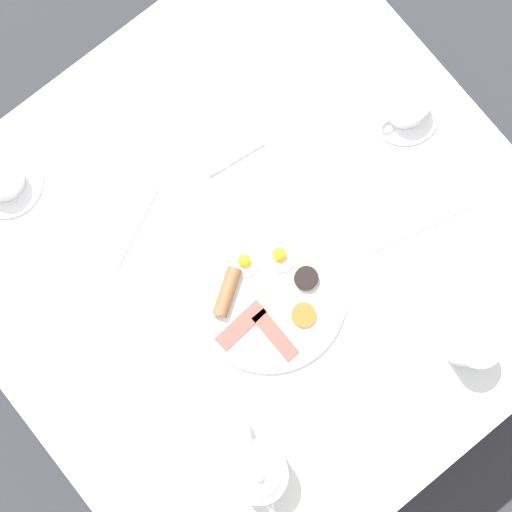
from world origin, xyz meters
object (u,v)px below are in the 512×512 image
object	(u,v)px
teacup_with_saucer_right	(406,106)
teapot_near	(258,469)
water_glass_tall	(471,345)
napkin_folded	(213,123)
breakfast_plate	(267,293)
teacup_with_saucer_left	(1,179)
knife_by_plate	(422,226)
fork_by_plate	(135,228)

from	to	relation	value
teacup_with_saucer_right	teapot_near	bearing A→B (deg)	-61.68
water_glass_tall	napkin_folded	distance (m)	0.64
breakfast_plate	teacup_with_saucer_right	world-z (taller)	teacup_with_saucer_right
teapot_near	teacup_with_saucer_left	bearing A→B (deg)	-155.72
knife_by_plate	breakfast_plate	bearing A→B (deg)	-105.44
breakfast_plate	water_glass_tall	world-z (taller)	water_glass_tall
breakfast_plate	teapot_near	bearing A→B (deg)	-41.75
teacup_with_saucer_left	fork_by_plate	world-z (taller)	teacup_with_saucer_left
teapot_near	fork_by_plate	world-z (taller)	teapot_near
breakfast_plate	teacup_with_saucer_left	distance (m)	0.55
water_glass_tall	napkin_folded	size ratio (longest dim) A/B	0.54
breakfast_plate	teacup_with_saucer_right	distance (m)	0.45
teapot_near	water_glass_tall	world-z (taller)	teapot_near
breakfast_plate	knife_by_plate	size ratio (longest dim) A/B	1.39
teacup_with_saucer_left	breakfast_plate	bearing A→B (deg)	27.95
napkin_folded	fork_by_plate	size ratio (longest dim) A/B	1.21
teapot_near	fork_by_plate	size ratio (longest dim) A/B	1.15
teapot_near	teacup_with_saucer_right	size ratio (longest dim) A/B	1.25
teacup_with_saucer_right	water_glass_tall	size ratio (longest dim) A/B	1.40
water_glass_tall	knife_by_plate	world-z (taller)	water_glass_tall
knife_by_plate	water_glass_tall	bearing A→B (deg)	-21.87
teacup_with_saucer_right	napkin_folded	world-z (taller)	teacup_with_saucer_right
fork_by_plate	teacup_with_saucer_left	bearing A→B (deg)	-148.50
knife_by_plate	fork_by_plate	bearing A→B (deg)	-128.54
water_glass_tall	napkin_folded	world-z (taller)	water_glass_tall
napkin_folded	teacup_with_saucer_right	bearing A→B (deg)	55.18
teapot_near	napkin_folded	bearing A→B (deg)	169.41
fork_by_plate	teacup_with_saucer_right	bearing A→B (deg)	75.28
teacup_with_saucer_right	water_glass_tall	xyz separation A→B (m)	(0.42, -0.21, 0.03)
napkin_folded	water_glass_tall	bearing A→B (deg)	8.80
teacup_with_saucer_right	napkin_folded	xyz separation A→B (m)	(-0.21, -0.31, -0.02)
napkin_folded	fork_by_plate	xyz separation A→B (m)	(0.07, -0.25, -0.00)
teacup_with_saucer_left	teacup_with_saucer_right	distance (m)	0.79
teacup_with_saucer_right	fork_by_plate	distance (m)	0.57
teacup_with_saucer_left	napkin_folded	xyz separation A→B (m)	(0.16, 0.39, -0.02)
napkin_folded	fork_by_plate	world-z (taller)	napkin_folded
teacup_with_saucer_left	napkin_folded	distance (m)	0.42
napkin_folded	breakfast_plate	bearing A→B (deg)	-21.50
teapot_near	knife_by_plate	distance (m)	0.55
teacup_with_saucer_right	napkin_folded	distance (m)	0.38
teacup_with_saucer_right	napkin_folded	bearing A→B (deg)	-124.82
breakfast_plate	knife_by_plate	world-z (taller)	breakfast_plate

